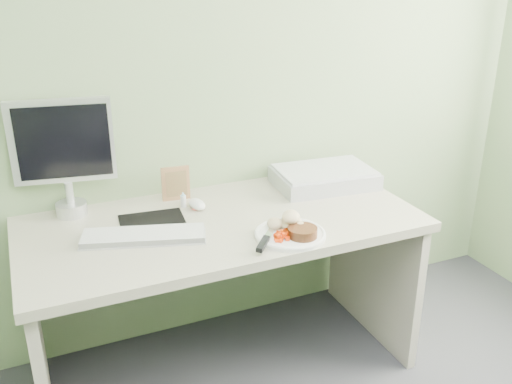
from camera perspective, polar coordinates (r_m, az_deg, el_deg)
name	(u,v)px	position (r m, az deg, el deg)	size (l,w,h in m)	color
wall_back	(188,51)	(2.48, -6.86, 13.80)	(3.50, 3.50, 0.00)	gray
desk	(223,260)	(2.40, -3.31, -6.76)	(1.60, 0.75, 0.73)	beige
plate	(290,234)	(2.18, 3.43, -4.25)	(0.27, 0.27, 0.01)	white
steak	(302,232)	(2.15, 4.67, -4.01)	(0.11, 0.11, 0.04)	black
potato_pile	(290,220)	(2.20, 3.46, -2.78)	(0.12, 0.09, 0.07)	#A47E50
carrot_heap	(282,234)	(2.12, 2.63, -4.18)	(0.06, 0.05, 0.04)	red
steak_knife	(266,239)	(2.10, 1.01, -4.70)	(0.19, 0.23, 0.02)	silver
mousepad	(153,223)	(2.32, -10.28, -3.04)	(0.26, 0.23, 0.00)	black
keyboard	(144,235)	(2.19, -11.17, -4.27)	(0.46, 0.13, 0.02)	white
computer_mouse	(197,204)	(2.42, -5.92, -1.23)	(0.06, 0.11, 0.04)	white
photo_frame	(176,183)	(2.50, -8.04, 0.86)	(0.12, 0.01, 0.15)	olive
eyedrop_bottle	(183,200)	(2.44, -7.29, -0.80)	(0.02, 0.02, 0.07)	white
scanner	(324,178)	(2.67, 6.82, 1.40)	(0.45, 0.30, 0.07)	#A8AAAF
monitor	(64,151)	(2.40, -18.69, 3.88)	(0.40, 0.14, 0.48)	silver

